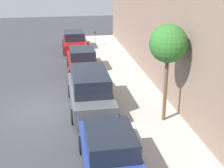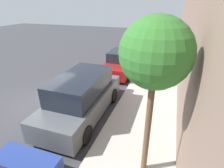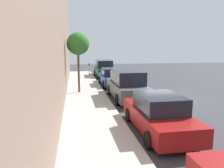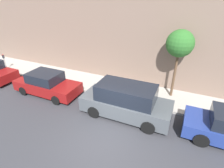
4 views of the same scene
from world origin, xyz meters
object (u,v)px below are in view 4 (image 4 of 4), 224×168
object	(u,v)px
parked_minivan_third	(126,101)
street_tree	(180,44)
parked_sedan_fourth	(47,84)
parking_meter_far	(4,60)

from	to	relation	value
parked_minivan_third	street_tree	world-z (taller)	street_tree
parked_sedan_fourth	street_tree	distance (m)	8.80
parking_meter_far	parked_minivan_third	bearing A→B (deg)	-98.01
parking_meter_far	street_tree	distance (m)	14.37
parked_minivan_third	parking_meter_far	bearing A→B (deg)	81.99
parked_minivan_third	parking_meter_far	distance (m)	12.11
parking_meter_far	street_tree	size ratio (longest dim) A/B	0.31
street_tree	parking_meter_far	bearing A→B (deg)	95.55
parked_sedan_fourth	street_tree	size ratio (longest dim) A/B	1.06
parked_minivan_third	parked_sedan_fourth	xyz separation A→B (m)	(0.09, 5.71, -0.19)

